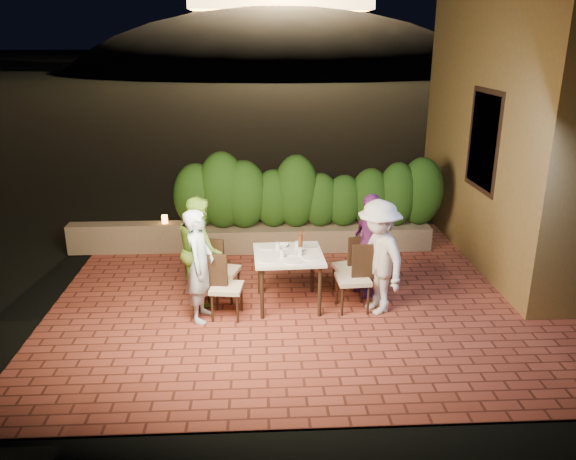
{
  "coord_description": "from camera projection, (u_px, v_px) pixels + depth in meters",
  "views": [
    {
      "loc": [
        -0.63,
        -6.87,
        3.47
      ],
      "look_at": [
        -0.27,
        0.22,
        1.05
      ],
      "focal_mm": 35.0,
      "sensor_mm": 36.0,
      "label": 1
    }
  ],
  "objects": [
    {
      "name": "glass_ne",
      "position": [
        300.0,
        252.0,
        7.42
      ],
      "size": [
        0.06,
        0.06,
        0.11
      ],
      "primitive_type": "cylinder",
      "color": "silver",
      "rests_on": "dining_table"
    },
    {
      "name": "chair_right_front",
      "position": [
        353.0,
        278.0,
        7.46
      ],
      "size": [
        0.45,
        0.45,
        0.92
      ],
      "primitive_type": null,
      "rotation": [
        0.0,
        0.0,
        3.2
      ],
      "color": "black",
      "rests_on": "ground"
    },
    {
      "name": "glass_se",
      "position": [
        297.0,
        245.0,
        7.67
      ],
      "size": [
        0.06,
        0.06,
        0.1
      ],
      "primitive_type": "cylinder",
      "color": "silver",
      "rests_on": "dining_table"
    },
    {
      "name": "plate_se",
      "position": [
        309.0,
        246.0,
        7.75
      ],
      "size": [
        0.21,
        0.21,
        0.01
      ],
      "primitive_type": "cylinder",
      "color": "white",
      "rests_on": "dining_table"
    },
    {
      "name": "dining_table",
      "position": [
        288.0,
        279.0,
        7.62
      ],
      "size": [
        0.95,
        0.95,
        0.75
      ],
      "primitive_type": null,
      "rotation": [
        0.0,
        0.0,
        0.04
      ],
      "color": "white",
      "rests_on": "ground"
    },
    {
      "name": "building_wall",
      "position": [
        525.0,
        104.0,
        8.9
      ],
      "size": [
        1.6,
        5.0,
        5.0
      ],
      "primitive_type": "cube",
      "color": "olive",
      "rests_on": "ground"
    },
    {
      "name": "planter",
      "position": [
        309.0,
        237.0,
        9.76
      ],
      "size": [
        4.2,
        0.55,
        0.4
      ],
      "primitive_type": "cube",
      "color": "#77644B",
      "rests_on": "ground"
    },
    {
      "name": "hedge",
      "position": [
        309.0,
        196.0,
        9.52
      ],
      "size": [
        4.0,
        0.7,
        1.1
      ],
      "primitive_type": null,
      "color": "#1C4011",
      "rests_on": "planter"
    },
    {
      "name": "parapet",
      "position": [
        134.0,
        237.0,
        9.6
      ],
      "size": [
        2.2,
        0.3,
        0.5
      ],
      "primitive_type": "cube",
      "color": "#77644B",
      "rests_on": "ground"
    },
    {
      "name": "diner_white",
      "position": [
        378.0,
        257.0,
        7.32
      ],
      "size": [
        0.9,
        1.14,
        1.54
      ],
      "primitive_type": "imported",
      "rotation": [
        0.0,
        0.0,
        -1.19
      ],
      "color": "silver",
      "rests_on": "ground"
    },
    {
      "name": "beer_bottle",
      "position": [
        301.0,
        242.0,
        7.5
      ],
      "size": [
        0.06,
        0.06,
        0.31
      ],
      "primitive_type": null,
      "color": "#50260D",
      "rests_on": "dining_table"
    },
    {
      "name": "terrace_floor",
      "position": [
        305.0,
        297.0,
        8.14
      ],
      "size": [
        7.0,
        6.0,
        0.15
      ],
      "primitive_type": "cube",
      "color": "brown",
      "rests_on": "ground"
    },
    {
      "name": "glass_sw",
      "position": [
        278.0,
        246.0,
        7.62
      ],
      "size": [
        0.06,
        0.06,
        0.1
      ],
      "primitive_type": "cylinder",
      "color": "silver",
      "rests_on": "dining_table"
    },
    {
      "name": "parapet_lamp",
      "position": [
        165.0,
        219.0,
        9.52
      ],
      "size": [
        0.1,
        0.1,
        0.14
      ],
      "primitive_type": "cylinder",
      "color": "orange",
      "rests_on": "parapet"
    },
    {
      "name": "plate_nw",
      "position": [
        267.0,
        261.0,
        7.25
      ],
      "size": [
        0.21,
        0.21,
        0.01
      ],
      "primitive_type": "cylinder",
      "color": "white",
      "rests_on": "dining_table"
    },
    {
      "name": "plate_ne",
      "position": [
        310.0,
        258.0,
        7.35
      ],
      "size": [
        0.21,
        0.21,
        0.01
      ],
      "primitive_type": "cylinder",
      "color": "white",
      "rests_on": "dining_table"
    },
    {
      "name": "plate_sw",
      "position": [
        267.0,
        247.0,
        7.71
      ],
      "size": [
        0.21,
        0.21,
        0.01
      ],
      "primitive_type": "cylinder",
      "color": "white",
      "rests_on": "dining_table"
    },
    {
      "name": "plate_front",
      "position": [
        293.0,
        261.0,
        7.23
      ],
      "size": [
        0.24,
        0.24,
        0.01
      ],
      "primitive_type": "cylinder",
      "color": "white",
      "rests_on": "dining_table"
    },
    {
      "name": "bowl",
      "position": [
        282.0,
        246.0,
        7.74
      ],
      "size": [
        0.2,
        0.2,
        0.04
      ],
      "primitive_type": "imported",
      "rotation": [
        0.0,
        0.0,
        -0.31
      ],
      "color": "white",
      "rests_on": "dining_table"
    },
    {
      "name": "glass_nw",
      "position": [
        282.0,
        254.0,
        7.34
      ],
      "size": [
        0.06,
        0.06,
        0.11
      ],
      "primitive_type": "cylinder",
      "color": "silver",
      "rests_on": "dining_table"
    },
    {
      "name": "hill",
      "position": [
        281.0,
        106.0,
        65.75
      ],
      "size": [
        52.0,
        40.0,
        22.0
      ],
      "primitive_type": "ellipsoid",
      "color": "black",
      "rests_on": "ground"
    },
    {
      "name": "chair_right_back",
      "position": [
        349.0,
        266.0,
        7.94
      ],
      "size": [
        0.48,
        0.48,
        0.85
      ],
      "primitive_type": null,
      "rotation": [
        0.0,
        0.0,
        3.4
      ],
      "color": "black",
      "rests_on": "ground"
    },
    {
      "name": "diner_blue",
      "position": [
        200.0,
        266.0,
        7.12
      ],
      "size": [
        0.43,
        0.58,
        1.49
      ],
      "primitive_type": "imported",
      "rotation": [
        0.0,
        0.0,
        1.44
      ],
      "color": "#C2E2FA",
      "rests_on": "ground"
    },
    {
      "name": "plate_centre",
      "position": [
        289.0,
        253.0,
        7.52
      ],
      "size": [
        0.23,
        0.23,
        0.01
      ],
      "primitive_type": "cylinder",
      "color": "white",
      "rests_on": "dining_table"
    },
    {
      "name": "chair_left_front",
      "position": [
        227.0,
        286.0,
        7.27
      ],
      "size": [
        0.45,
        0.45,
        0.87
      ],
      "primitive_type": null,
      "rotation": [
        0.0,
        0.0,
        -0.13
      ],
      "color": "black",
      "rests_on": "ground"
    },
    {
      "name": "ground",
      "position": [
        308.0,
        309.0,
        7.65
      ],
      "size": [
        400.0,
        400.0,
        0.0
      ],
      "primitive_type": "plane",
      "color": "black",
      "rests_on": "ground"
    },
    {
      "name": "chair_left_back",
      "position": [
        223.0,
        269.0,
        7.79
      ],
      "size": [
        0.5,
        0.5,
        0.87
      ],
      "primitive_type": null,
      "rotation": [
        0.0,
        0.0,
        -0.28
      ],
      "color": "black",
      "rests_on": "ground"
    },
    {
      "name": "diner_green",
      "position": [
        200.0,
        249.0,
        7.66
      ],
      "size": [
        0.76,
        0.86,
        1.5
      ],
      "primitive_type": "imported",
      "rotation": [
        0.0,
        0.0,
        1.87
      ],
      "color": "#83C43D",
      "rests_on": "ground"
    },
    {
      "name": "window_pane",
      "position": [
        485.0,
        141.0,
        8.55
      ],
      "size": [
        0.08,
        1.0,
        1.4
      ],
      "primitive_type": "cube",
      "color": "black",
      "rests_on": "building_wall"
    },
    {
      "name": "window_frame",
      "position": [
        485.0,
        141.0,
        8.55
      ],
      "size": [
        0.06,
        1.15,
        1.55
      ],
      "primitive_type": "cube",
      "color": "black",
      "rests_on": "building_wall"
    },
    {
      "name": "diner_purple",
      "position": [
        370.0,
        245.0,
        7.86
      ],
      "size": [
        0.58,
        0.93,
        1.48
      ],
      "primitive_type": "imported",
      "rotation": [
        0.0,
        0.0,
        -1.3
      ],
      "color": "#6E2775",
      "rests_on": "ground"
    }
  ]
}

